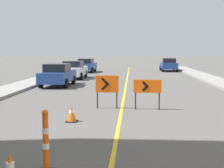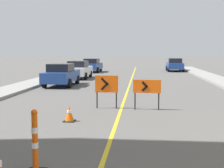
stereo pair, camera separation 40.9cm
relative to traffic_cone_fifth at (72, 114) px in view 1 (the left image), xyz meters
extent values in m
cube|color=gold|center=(1.68, 6.62, -0.27)|extent=(0.12, 59.52, 0.01)
cylinder|color=white|center=(-0.09, -5.35, 0.16)|extent=(0.15, 0.15, 0.10)
cube|color=black|center=(0.00, 0.00, -0.26)|extent=(0.40, 0.40, 0.03)
cone|color=orange|center=(0.00, 0.00, 0.02)|extent=(0.32, 0.32, 0.52)
cylinder|color=white|center=(0.00, 0.00, 0.08)|extent=(0.17, 0.17, 0.08)
cylinder|color=#EF560C|center=(0.37, -4.63, 0.36)|extent=(0.12, 0.12, 1.18)
cylinder|color=white|center=(0.37, -4.63, 0.30)|extent=(0.13, 0.13, 0.12)
cylinder|color=white|center=(0.37, -4.63, 0.61)|extent=(0.13, 0.13, 0.12)
sphere|color=#EF560C|center=(0.37, -4.63, 0.98)|extent=(0.13, 0.13, 0.13)
cube|color=#EF560C|center=(1.04, 2.62, 0.80)|extent=(0.99, 0.07, 0.73)
cube|color=black|center=(0.97, 2.58, 0.90)|extent=(0.35, 0.02, 0.35)
cube|color=black|center=(0.97, 2.58, 0.69)|extent=(0.35, 0.02, 0.35)
cylinder|color=black|center=(0.62, 2.62, 0.08)|extent=(0.06, 0.06, 0.70)
cylinder|color=black|center=(1.46, 2.62, 0.08)|extent=(0.06, 0.06, 0.70)
cube|color=#EF560C|center=(2.77, 2.46, 0.73)|extent=(1.18, 0.13, 0.56)
cube|color=black|center=(2.68, 2.42, 0.81)|extent=(0.28, 0.04, 0.28)
cube|color=black|center=(2.68, 2.42, 0.65)|extent=(0.28, 0.04, 0.28)
cylinder|color=black|center=(2.27, 2.46, 0.09)|extent=(0.06, 0.06, 0.72)
cylinder|color=black|center=(3.27, 2.46, 0.09)|extent=(0.06, 0.06, 0.72)
cube|color=navy|center=(-3.13, 11.04, 0.41)|extent=(1.86, 4.32, 0.72)
cube|color=black|center=(-3.13, 10.83, 1.04)|extent=(1.56, 1.96, 0.55)
cylinder|color=black|center=(-3.98, 12.37, 0.05)|extent=(0.23, 0.64, 0.64)
cylinder|color=black|center=(-2.27, 12.37, 0.05)|extent=(0.23, 0.64, 0.64)
cylinder|color=black|center=(-3.98, 9.71, 0.05)|extent=(0.23, 0.64, 0.64)
cylinder|color=black|center=(-2.27, 9.71, 0.05)|extent=(0.23, 0.64, 0.64)
cube|color=silver|center=(-3.10, 17.00, 0.41)|extent=(1.91, 4.34, 0.72)
cube|color=black|center=(-3.10, 16.78, 1.04)|extent=(1.58, 1.97, 0.55)
cylinder|color=black|center=(-3.95, 18.33, 0.05)|extent=(0.24, 0.65, 0.64)
cylinder|color=black|center=(-2.24, 18.33, 0.05)|extent=(0.24, 0.65, 0.64)
cylinder|color=black|center=(-3.95, 15.67, 0.05)|extent=(0.24, 0.65, 0.64)
cylinder|color=black|center=(-2.24, 15.67, 0.05)|extent=(0.24, 0.65, 0.64)
cube|color=navy|center=(-3.22, 25.40, 0.41)|extent=(2.01, 4.38, 0.72)
cube|color=black|center=(-3.22, 25.18, 1.04)|extent=(1.62, 2.01, 0.55)
cylinder|color=black|center=(-4.07, 26.73, 0.05)|extent=(0.25, 0.65, 0.64)
cylinder|color=black|center=(-2.36, 26.73, 0.05)|extent=(0.25, 0.65, 0.64)
cylinder|color=black|center=(-4.07, 24.07, 0.05)|extent=(0.25, 0.65, 0.64)
cylinder|color=black|center=(-2.36, 24.07, 0.05)|extent=(0.25, 0.65, 0.64)
cube|color=navy|center=(6.59, 27.94, 0.41)|extent=(1.87, 4.33, 0.72)
cube|color=black|center=(6.59, 27.73, 1.04)|extent=(1.56, 1.96, 0.55)
cylinder|color=black|center=(5.73, 29.28, 0.05)|extent=(0.23, 0.64, 0.64)
cylinder|color=black|center=(7.44, 29.28, 0.05)|extent=(0.23, 0.64, 0.64)
cylinder|color=black|center=(5.73, 26.61, 0.05)|extent=(0.23, 0.64, 0.64)
cylinder|color=black|center=(7.44, 26.61, 0.05)|extent=(0.23, 0.64, 0.64)
camera|label=1|loc=(2.11, -10.69, 2.22)|focal=50.00mm
camera|label=2|loc=(2.52, -10.66, 2.22)|focal=50.00mm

